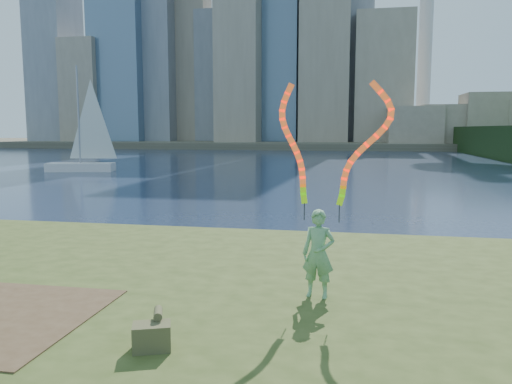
# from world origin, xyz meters

# --- Properties ---
(ground) EXTENTS (320.00, 320.00, 0.00)m
(ground) POSITION_xyz_m (0.00, 0.00, 0.00)
(ground) COLOR #17233B
(ground) RESTS_ON ground
(grassy_knoll) EXTENTS (20.00, 18.00, 0.80)m
(grassy_knoll) POSITION_xyz_m (0.00, -2.30, 0.34)
(grassy_knoll) COLOR #364518
(grassy_knoll) RESTS_ON ground
(far_shore) EXTENTS (320.00, 40.00, 1.20)m
(far_shore) POSITION_xyz_m (0.00, 95.00, 0.60)
(far_shore) COLOR #4B4637
(far_shore) RESTS_ON ground
(woman_with_ribbons) EXTENTS (1.97, 0.50, 3.89)m
(woman_with_ribbons) POSITION_xyz_m (2.69, -1.32, 2.24)
(woman_with_ribbons) COLOR #1A7D22
(woman_with_ribbons) RESTS_ON grassy_knoll
(canvas_bag) EXTENTS (0.56, 0.63, 0.46)m
(canvas_bag) POSITION_xyz_m (0.72, -3.78, 0.99)
(canvas_bag) COLOR #474C2B
(canvas_bag) RESTS_ON grassy_knoll
(sailboat) EXTENTS (5.99, 2.95, 8.99)m
(sailboat) POSITION_xyz_m (-19.34, 29.81, 1.55)
(sailboat) COLOR silver
(sailboat) RESTS_ON ground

